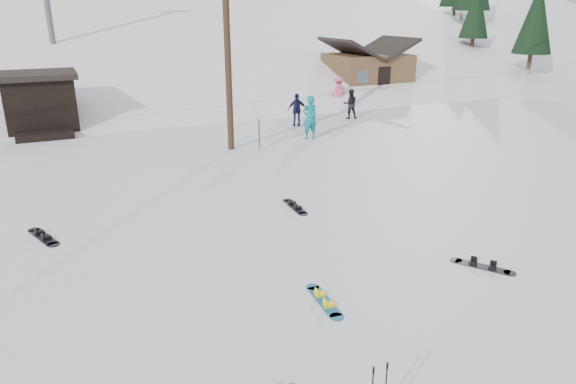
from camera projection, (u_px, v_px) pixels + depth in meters
name	position (u px, v px, depth m)	size (l,w,h in m)	color
ground	(386.00, 356.00, 8.53)	(200.00, 200.00, 0.00)	silver
ski_slope	(106.00, 169.00, 59.70)	(60.00, 75.00, 45.00)	white
ridge_right	(401.00, 138.00, 69.94)	(34.00, 85.00, 36.00)	silver
treeline_right	(436.00, 61.00, 58.62)	(20.00, 60.00, 10.00)	black
treeline_crest	(76.00, 46.00, 82.27)	(50.00, 6.00, 10.00)	black
utility_pole	(227.00, 31.00, 19.75)	(2.00, 0.26, 9.00)	#3A2819
trail_sign	(259.00, 118.00, 20.96)	(0.50, 0.09, 1.85)	#595B60
lift_hut	(41.00, 102.00, 24.07)	(3.40, 4.10, 2.75)	black
cabin	(367.00, 73.00, 34.48)	(5.39, 4.40, 3.77)	brown
hero_snowboard	(324.00, 301.00, 10.12)	(0.36, 1.43, 0.10)	#15608E
board_scatter_b	(43.00, 236.00, 12.99)	(0.74, 1.48, 0.11)	black
board_scatter_d	(482.00, 266.00, 11.49)	(0.92, 1.23, 0.10)	black
board_scatter_f	(295.00, 206.00, 14.98)	(0.31, 1.45, 0.10)	black
skier_teal	(310.00, 118.00, 22.67)	(0.70, 0.46, 1.92)	#0B7373
skier_dark	(350.00, 104.00, 27.04)	(0.75, 0.59, 1.55)	black
skier_pink	(338.00, 91.00, 30.56)	(1.14, 0.66, 1.77)	#E35084
skier_navy	(297.00, 110.00, 25.28)	(0.94, 0.39, 1.61)	#161A37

